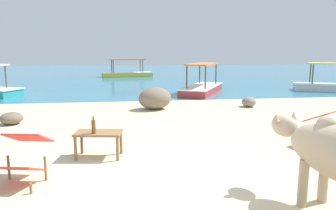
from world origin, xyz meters
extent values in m
cube|color=#CCB78E|center=(0.00, 0.00, 0.02)|extent=(18.00, 14.00, 0.04)
cube|color=teal|center=(0.00, 22.00, 0.00)|extent=(60.00, 36.00, 0.03)
cylinder|color=tan|center=(1.47, -1.13, 0.31)|extent=(0.11, 0.11, 0.55)
cylinder|color=tan|center=(1.77, -1.06, 0.31)|extent=(0.11, 0.11, 0.55)
ellipsoid|color=tan|center=(1.50, -0.59, 0.85)|extent=(0.33, 0.44, 0.28)
cone|color=tan|center=(1.36, -0.63, 0.97)|extent=(0.12, 0.12, 0.10)
cone|color=tan|center=(1.64, -0.56, 0.97)|extent=(0.12, 0.12, 0.10)
ellipsoid|color=tan|center=(1.66, -1.24, 1.01)|extent=(0.30, 0.33, 0.20)
cube|color=brown|center=(-0.94, 0.94, 0.45)|extent=(0.82, 0.55, 0.04)
cylinder|color=brown|center=(-0.57, 1.06, 0.24)|extent=(0.05, 0.05, 0.40)
cylinder|color=brown|center=(-0.63, 0.71, 0.24)|extent=(0.05, 0.05, 0.40)
cylinder|color=brown|center=(-1.25, 1.17, 0.24)|extent=(0.05, 0.05, 0.40)
cylinder|color=brown|center=(-1.30, 0.81, 0.24)|extent=(0.05, 0.05, 0.40)
cylinder|color=brown|center=(-1.00, 0.84, 0.58)|extent=(0.07, 0.07, 0.22)
cylinder|color=brown|center=(-1.00, 0.84, 0.72)|extent=(0.03, 0.03, 0.06)
cylinder|color=yellow|center=(-1.00, 0.84, 0.76)|extent=(0.03, 0.03, 0.02)
cylinder|color=brown|center=(3.40, 1.10, 0.21)|extent=(0.04, 0.04, 0.34)
cylinder|color=brown|center=(2.96, 0.82, 0.21)|extent=(0.04, 0.04, 0.34)
cube|color=red|center=(3.12, 1.05, 0.61)|extent=(0.69, 0.67, 0.23)
cylinder|color=brown|center=(-1.67, -0.37, 0.11)|extent=(0.04, 0.04, 0.14)
cylinder|color=brown|center=(-1.59, 0.04, 0.21)|extent=(0.04, 0.04, 0.34)
cylinder|color=brown|center=(-2.09, 0.15, 0.21)|extent=(0.04, 0.04, 0.34)
cube|color=red|center=(-1.88, -0.11, 0.28)|extent=(0.60, 0.53, 0.21)
cube|color=red|center=(-1.82, 0.19, 0.61)|extent=(0.61, 0.56, 0.23)
ellipsoid|color=#6B5B4C|center=(-3.24, 3.74, 0.19)|extent=(0.72, 0.74, 0.30)
ellipsoid|color=#756651|center=(0.44, 5.31, 0.38)|extent=(1.28, 1.16, 0.68)
ellipsoid|color=gray|center=(3.48, 5.34, 0.20)|extent=(0.56, 0.62, 0.32)
cube|color=gold|center=(-0.23, 19.22, 0.16)|extent=(3.74, 1.74, 0.28)
cube|color=white|center=(-0.23, 19.22, 0.32)|extent=(3.82, 1.81, 0.04)
cylinder|color=brown|center=(0.76, 19.80, 0.77)|extent=(0.06, 0.06, 0.95)
cylinder|color=brown|center=(0.90, 19.04, 0.77)|extent=(0.06, 0.06, 0.95)
cylinder|color=brown|center=(-1.36, 19.40, 0.77)|extent=(0.06, 0.06, 0.95)
cylinder|color=brown|center=(-1.22, 18.64, 0.77)|extent=(0.06, 0.06, 0.95)
cube|color=orange|center=(-0.23, 19.22, 1.28)|extent=(2.65, 1.38, 0.06)
cube|color=#C63833|center=(2.88, 9.11, 0.16)|extent=(2.64, 3.70, 0.28)
cube|color=white|center=(2.88, 9.11, 0.32)|extent=(2.72, 3.79, 0.04)
cylinder|color=brown|center=(2.72, 7.98, 0.77)|extent=(0.06, 0.06, 0.95)
cylinder|color=brown|center=(2.04, 8.33, 0.77)|extent=(0.06, 0.06, 0.95)
cylinder|color=brown|center=(3.72, 9.89, 0.77)|extent=(0.06, 0.06, 0.95)
cylinder|color=brown|center=(3.04, 10.25, 0.77)|extent=(0.06, 0.06, 0.95)
cube|color=orange|center=(2.88, 9.11, 1.28)|extent=(2.00, 2.67, 0.06)
cylinder|color=brown|center=(-5.31, 9.56, 0.77)|extent=(0.06, 0.06, 0.95)
cube|color=white|center=(9.19, 9.02, 0.16)|extent=(3.73, 2.48, 0.28)
cube|color=white|center=(9.19, 9.02, 0.32)|extent=(3.82, 2.56, 0.04)
cylinder|color=brown|center=(8.37, 9.82, 0.77)|extent=(0.06, 0.06, 0.95)
cylinder|color=brown|center=(8.05, 9.12, 0.77)|extent=(0.06, 0.06, 0.95)
camera|label=1|loc=(-0.50, -4.25, 1.77)|focal=33.79mm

